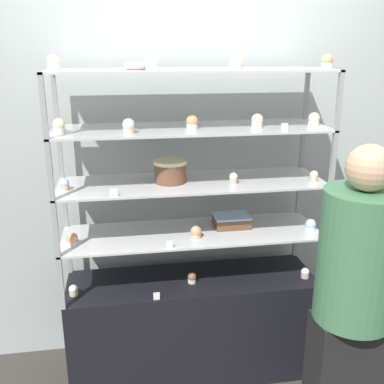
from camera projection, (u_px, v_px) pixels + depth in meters
The scene contains 34 objects.
ground_plane at pixel (192, 368), 2.92m from camera, with size 20.00×20.00×0.00m, color #38332D.
back_wall at pixel (183, 161), 2.87m from camera, with size 8.00×0.05×2.60m.
display_base at pixel (192, 325), 2.82m from camera, with size 1.49×0.44×0.65m.
display_riser_lower at pixel (192, 235), 2.64m from camera, with size 1.49×0.44×0.31m.
display_riser_middle at pixel (192, 185), 2.54m from camera, with size 1.49×0.44×0.31m.
display_riser_upper at pixel (192, 131), 2.45m from camera, with size 1.49×0.44×0.31m.
display_riser_top at pixel (192, 73), 2.36m from camera, with size 1.49×0.44×0.31m.
layer_cake_centerpiece at pixel (170, 171), 2.51m from camera, with size 0.18×0.18×0.13m.
sheet_cake_frosted at pixel (232, 221), 2.70m from camera, with size 0.21×0.16×0.07m.
cupcake_0 at pixel (73, 290), 2.54m from camera, with size 0.05×0.05×0.06m.
cupcake_1 at pixel (192, 278), 2.67m from camera, with size 0.05×0.05×0.06m.
cupcake_2 at pixel (305, 273), 2.73m from camera, with size 0.05×0.05×0.06m.
price_tag_0 at pixel (157, 296), 2.49m from camera, with size 0.04×0.00×0.04m.
cupcake_3 at pixel (72, 239), 2.45m from camera, with size 0.06×0.06×0.07m.
cupcake_4 at pixel (196, 232), 2.54m from camera, with size 0.06×0.06×0.07m.
cupcake_5 at pixel (311, 225), 2.64m from camera, with size 0.06×0.06×0.07m.
price_tag_1 at pixel (169, 244), 2.41m from camera, with size 0.04×0.00×0.04m.
cupcake_6 at pixel (65, 185), 2.38m from camera, with size 0.05×0.05×0.06m.
cupcake_7 at pixel (234, 178), 2.50m from camera, with size 0.05×0.05×0.06m.
cupcake_8 at pixel (314, 176), 2.54m from camera, with size 0.05×0.05×0.06m.
price_tag_2 at pixel (114, 193), 2.27m from camera, with size 0.04×0.00×0.04m.
cupcake_9 at pixel (59, 126), 2.28m from camera, with size 0.06×0.06×0.08m.
cupcake_10 at pixel (129, 126), 2.27m from camera, with size 0.06×0.06×0.08m.
cupcake_11 at pixel (192, 122), 2.39m from camera, with size 0.06×0.06×0.08m.
cupcake_12 at pixel (257, 121), 2.44m from camera, with size 0.06×0.06×0.08m.
cupcake_13 at pixel (314, 120), 2.48m from camera, with size 0.06×0.06×0.08m.
price_tag_3 at pixel (285, 127), 2.32m from camera, with size 0.04×0.00×0.04m.
cupcake_14 at pixel (53, 63), 2.17m from camera, with size 0.06×0.06×0.08m.
cupcake_15 at pixel (151, 62), 2.24m from camera, with size 0.06×0.06×0.08m.
cupcake_16 at pixel (237, 62), 2.32m from camera, with size 0.06×0.06×0.08m.
cupcake_17 at pixel (327, 62), 2.33m from camera, with size 0.06×0.06×0.08m.
price_tag_4 at pixel (233, 66), 2.18m from camera, with size 0.04×0.00×0.04m.
donut_glazed at pixel (136, 66), 2.31m from camera, with size 0.12×0.12×0.04m.
customer_figure at pixel (353, 297), 2.14m from camera, with size 0.37×0.37×1.60m.
Camera 1 is at (-0.39, -2.40, 1.99)m, focal length 42.00 mm.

